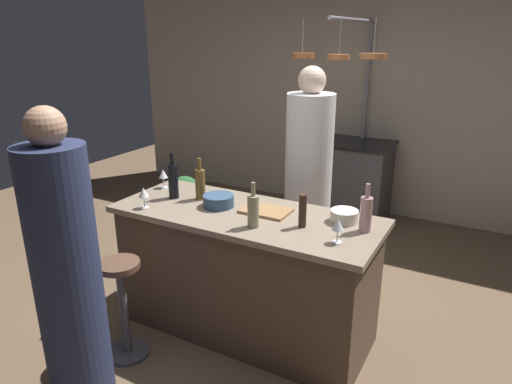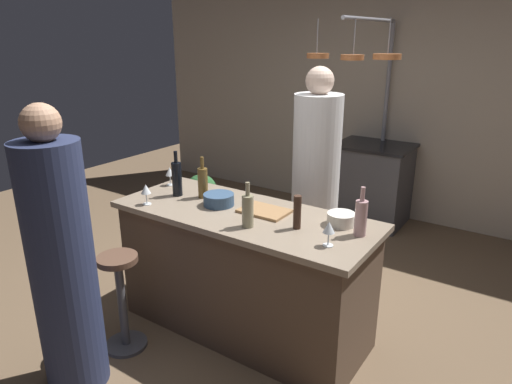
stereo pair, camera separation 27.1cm
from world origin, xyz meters
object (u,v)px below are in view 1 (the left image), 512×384
object	(u,v)px
bar_stool_left	(123,305)
mixing_bowl_ceramic	(344,216)
wine_bottle_rose	(366,213)
wine_glass_near_right_guest	(163,175)
wine_bottle_dark	(173,180)
mixing_bowl_blue	(218,201)
potted_plant	(185,195)
wine_glass_near_left_guest	(338,226)
pepper_mill	(303,211)
wine_bottle_white	(253,210)
wine_glass_by_chef	(144,193)
stove_range	(353,180)
guest_left	(67,274)
cutting_board	(266,211)
wine_bottle_amber	(200,184)
chef	(308,187)

from	to	relation	value
bar_stool_left	mixing_bowl_ceramic	world-z (taller)	mixing_bowl_ceramic
wine_bottle_rose	wine_glass_near_right_guest	distance (m)	1.59
wine_bottle_dark	wine_glass_near_right_guest	distance (m)	0.26
wine_bottle_rose	mixing_bowl_blue	bearing A→B (deg)	-175.92
potted_plant	wine_glass_near_right_guest	xyz separation A→B (m)	(0.82, -1.29, 0.71)
wine_glass_near_left_guest	pepper_mill	bearing A→B (deg)	156.23
potted_plant	wine_bottle_dark	xyz separation A→B (m)	(1.04, -1.44, 0.73)
wine_bottle_white	wine_glass_by_chef	world-z (taller)	wine_bottle_white
wine_bottle_dark	stove_range	bearing A→B (deg)	76.25
wine_glass_near_right_guest	wine_bottle_white	bearing A→B (deg)	-18.65
pepper_mill	wine_glass_near_right_guest	size ratio (longest dim) A/B	1.44
wine_bottle_dark	mixing_bowl_ceramic	size ratio (longest dim) A/B	1.89
wine_bottle_dark	wine_glass_by_chef	xyz separation A→B (m)	(-0.04, -0.26, -0.03)
wine_bottle_white	mixing_bowl_blue	world-z (taller)	wine_bottle_white
bar_stool_left	wine_bottle_rose	xyz separation A→B (m)	(1.33, 0.71, 0.64)
guest_left	pepper_mill	distance (m)	1.38
pepper_mill	wine_bottle_rose	size ratio (longest dim) A/B	0.70
cutting_board	wine_bottle_white	distance (m)	0.28
wine_bottle_amber	wine_bottle_rose	distance (m)	1.19
wine_bottle_dark	mixing_bowl_ceramic	bearing A→B (deg)	7.53
wine_bottle_white	wine_glass_by_chef	size ratio (longest dim) A/B	1.95
bar_stool_left	wine_bottle_dark	bearing A→B (deg)	94.36
bar_stool_left	wine_glass_near_right_guest	size ratio (longest dim) A/B	4.66
guest_left	stove_range	bearing A→B (deg)	81.15
wine_bottle_white	wine_glass_near_left_guest	world-z (taller)	wine_bottle_white
wine_bottle_white	wine_bottle_dark	bearing A→B (deg)	166.27
cutting_board	wine_glass_by_chef	bearing A→B (deg)	-156.28
wine_bottle_dark	bar_stool_left	bearing A→B (deg)	-85.64
wine_bottle_dark	wine_glass_by_chef	size ratio (longest dim) A/B	2.27
chef	cutting_board	size ratio (longest dim) A/B	5.61
chef	wine_bottle_white	xyz separation A→B (m)	(0.08, -1.07, 0.17)
mixing_bowl_ceramic	wine_glass_near_right_guest	bearing A→B (deg)	-179.24
cutting_board	wine_glass_near_left_guest	size ratio (longest dim) A/B	2.19
potted_plant	wine_bottle_rose	distance (m)	2.86
guest_left	wine_glass_near_right_guest	xyz separation A→B (m)	(-0.27, 1.15, 0.22)
mixing_bowl_blue	mixing_bowl_ceramic	world-z (taller)	mixing_bowl_blue
pepper_mill	wine_glass_by_chef	world-z (taller)	pepper_mill
stove_range	potted_plant	size ratio (longest dim) A/B	1.71
stove_range	guest_left	bearing A→B (deg)	-98.85
wine_bottle_amber	wine_glass_near_right_guest	world-z (taller)	wine_bottle_amber
bar_stool_left	guest_left	world-z (taller)	guest_left
pepper_mill	wine_bottle_rose	xyz separation A→B (m)	(0.35, 0.12, 0.01)
bar_stool_left	guest_left	distance (m)	0.56
wine_glass_near_left_guest	mixing_bowl_ceramic	size ratio (longest dim) A/B	0.83
potted_plant	wine_bottle_dark	world-z (taller)	wine_bottle_dark
guest_left	wine_glass_by_chef	size ratio (longest dim) A/B	11.61
wine_bottle_dark	mixing_bowl_blue	world-z (taller)	wine_bottle_dark
pepper_mill	wine_bottle_white	world-z (taller)	wine_bottle_white
wine_bottle_dark	wine_glass_near_left_guest	xyz separation A→B (m)	(1.28, -0.16, -0.03)
potted_plant	mixing_bowl_blue	bearing A→B (deg)	-45.30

